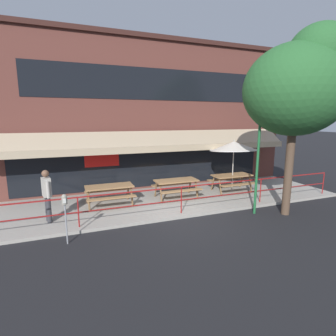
# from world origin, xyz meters

# --- Properties ---
(ground_plane) EXTENTS (120.00, 120.00, 0.00)m
(ground_plane) POSITION_xyz_m (0.00, 0.00, 0.00)
(ground_plane) COLOR black
(patio_deck) EXTENTS (15.00, 4.00, 0.10)m
(patio_deck) POSITION_xyz_m (0.00, 2.00, 0.05)
(patio_deck) COLOR #9E998E
(patio_deck) RESTS_ON ground
(restaurant_building) EXTENTS (15.00, 1.60, 7.07)m
(restaurant_building) POSITION_xyz_m (0.00, 4.22, 3.51)
(restaurant_building) COLOR brown
(restaurant_building) RESTS_ON ground
(patio_railing) EXTENTS (13.84, 0.04, 0.97)m
(patio_railing) POSITION_xyz_m (0.00, 0.30, 0.80)
(patio_railing) COLOR maroon
(patio_railing) RESTS_ON patio_deck
(picnic_table_left) EXTENTS (1.80, 1.42, 0.76)m
(picnic_table_left) POSITION_xyz_m (-2.24, 2.11, 0.71)
(picnic_table_left) COLOR #997047
(picnic_table_left) RESTS_ON patio_deck
(picnic_table_centre) EXTENTS (1.80, 1.42, 0.76)m
(picnic_table_centre) POSITION_xyz_m (0.55, 2.10, 0.71)
(picnic_table_centre) COLOR #997047
(picnic_table_centre) RESTS_ON patio_deck
(picnic_table_right) EXTENTS (1.80, 1.42, 0.76)m
(picnic_table_right) POSITION_xyz_m (3.34, 2.13, 0.71)
(picnic_table_right) COLOR #997047
(picnic_table_right) RESTS_ON patio_deck
(patio_umbrella_right) EXTENTS (2.14, 2.14, 2.38)m
(patio_umbrella_right) POSITION_xyz_m (3.34, 2.08, 2.18)
(patio_umbrella_right) COLOR #B7B2A8
(patio_umbrella_right) RESTS_ON patio_deck
(pedestrian_walking) EXTENTS (0.32, 0.61, 1.71)m
(pedestrian_walking) POSITION_xyz_m (-4.35, 1.11, 1.06)
(pedestrian_walking) COLOR #333338
(pedestrian_walking) RESTS_ON patio_deck
(parking_meter_near) EXTENTS (0.15, 0.16, 1.42)m
(parking_meter_near) POSITION_xyz_m (-3.80, -0.55, 1.15)
(parking_meter_near) COLOR gray
(parking_meter_near) RESTS_ON ground
(street_sign_pole) EXTENTS (0.28, 0.09, 4.75)m
(street_sign_pole) POSITION_xyz_m (2.59, -0.45, 2.43)
(street_sign_pole) COLOR #1E6033
(street_sign_pole) RESTS_ON ground
(street_tree_curbside) EXTENTS (3.56, 3.20, 6.38)m
(street_tree_curbside) POSITION_xyz_m (3.69, -0.97, 4.52)
(street_tree_curbside) COLOR brown
(street_tree_curbside) RESTS_ON ground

